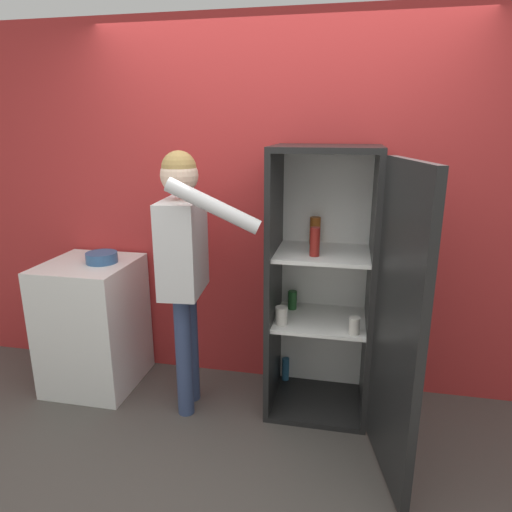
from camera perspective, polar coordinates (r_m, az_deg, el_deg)
ground_plane at (r=2.85m, az=-0.93°, el=-24.34°), size 12.00×12.00×0.00m
wall_back at (r=3.19m, az=2.80°, el=5.68°), size 7.00×0.06×2.55m
refrigerator at (r=2.85m, az=10.10°, el=-4.40°), size 0.83×1.19×1.73m
person at (r=2.86m, az=-8.97°, el=0.64°), size 0.67×0.55×1.71m
counter at (r=3.53m, az=-19.61°, el=-8.01°), size 0.60×0.63×0.93m
bowl at (r=3.34m, az=-18.72°, el=-0.18°), size 0.21×0.21×0.07m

